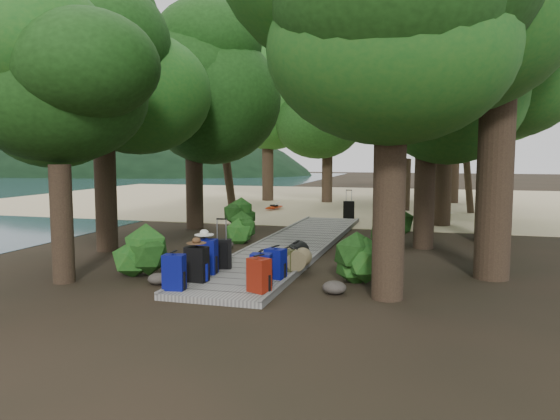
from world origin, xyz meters
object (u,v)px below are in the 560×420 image
(backpack_left_a, at_px, (174,270))
(kayak, at_px, (274,207))
(backpack_right_c, at_px, (275,262))
(backpack_left_b, at_px, (197,262))
(suitcase_on_boardwalk, at_px, (222,254))
(backpack_right_a, at_px, (259,273))
(duffel_right_black, at_px, (296,253))
(backpack_right_b, at_px, (261,268))
(duffel_right_khaki, at_px, (292,259))
(lone_suitcase_on_sand, at_px, (349,210))
(sun_lounger, at_px, (439,209))
(backpack_left_c, at_px, (206,255))
(backpack_right_d, at_px, (286,259))

(backpack_left_a, bearing_deg, kayak, 92.61)
(backpack_right_c, bearing_deg, kayak, 121.00)
(backpack_left_b, relative_size, suitcase_on_boardwalk, 1.19)
(backpack_right_a, height_order, duffel_right_black, backpack_right_a)
(backpack_left_b, xyz_separation_m, duffel_right_black, (1.41, 2.25, -0.15))
(backpack_left_a, bearing_deg, suitcase_on_boardwalk, 78.87)
(backpack_right_b, distance_m, duffel_right_khaki, 1.66)
(backpack_right_a, height_order, suitcase_on_boardwalk, backpack_right_a)
(duffel_right_black, relative_size, lone_suitcase_on_sand, 1.08)
(backpack_right_c, relative_size, kayak, 0.23)
(suitcase_on_boardwalk, relative_size, sun_lounger, 0.35)
(backpack_left_a, height_order, duffel_right_black, backpack_left_a)
(backpack_left_c, relative_size, suitcase_on_boardwalk, 1.25)
(backpack_left_a, relative_size, kayak, 0.25)
(backpack_right_a, bearing_deg, backpack_left_a, -145.13)
(backpack_left_a, distance_m, backpack_right_c, 2.05)
(backpack_left_c, bearing_deg, duffel_right_khaki, 24.80)
(backpack_left_c, height_order, backpack_right_d, backpack_left_c)
(sun_lounger, bearing_deg, lone_suitcase_on_sand, -174.10)
(backpack_right_c, relative_size, duffel_right_khaki, 1.01)
(backpack_right_d, bearing_deg, backpack_left_b, -124.42)
(backpack_right_b, bearing_deg, backpack_left_a, -160.07)
(backpack_left_c, height_order, backpack_right_c, backpack_left_c)
(backpack_right_b, relative_size, duffel_right_black, 0.94)
(suitcase_on_boardwalk, bearing_deg, backpack_left_c, -119.38)
(backpack_right_a, xyz_separation_m, suitcase_on_boardwalk, (-1.39, 1.69, -0.02))
(backpack_left_b, bearing_deg, sun_lounger, 74.91)
(backpack_right_b, bearing_deg, kayak, 100.40)
(backpack_left_c, height_order, suitcase_on_boardwalk, backpack_left_c)
(backpack_left_a, xyz_separation_m, sun_lounger, (4.70, 14.41, -0.17))
(backpack_right_a, bearing_deg, sun_lounger, 102.24)
(backpack_left_c, height_order, kayak, backpack_left_c)
(backpack_left_b, height_order, backpack_right_c, backpack_left_b)
(backpack_right_c, xyz_separation_m, backpack_right_d, (0.02, 0.73, -0.08))
(backpack_right_c, relative_size, duffel_right_black, 0.90)
(kayak, bearing_deg, suitcase_on_boardwalk, -62.27)
(backpack_left_c, relative_size, backpack_right_a, 1.17)
(duffel_right_black, xyz_separation_m, lone_suitcase_on_sand, (-0.28, 9.59, 0.01))
(backpack_left_b, distance_m, duffel_right_khaki, 2.20)
(backpack_left_b, height_order, backpack_left_c, backpack_left_c)
(backpack_left_b, height_order, kayak, backpack_left_b)
(backpack_right_a, height_order, sun_lounger, backpack_right_a)
(duffel_right_khaki, bearing_deg, duffel_right_black, 66.21)
(suitcase_on_boardwalk, relative_size, kayak, 0.22)
(backpack_right_c, distance_m, suitcase_on_boardwalk, 1.49)
(sun_lounger, bearing_deg, duffel_right_khaki, -126.84)
(duffel_right_black, relative_size, sun_lounger, 0.40)
(backpack_left_c, relative_size, duffel_right_black, 1.09)
(backpack_right_b, xyz_separation_m, lone_suitcase_on_sand, (-0.19, 11.87, -0.10))
(backpack_left_a, height_order, suitcase_on_boardwalk, backpack_left_a)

